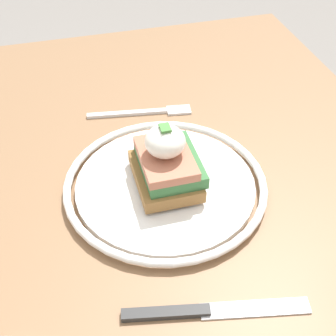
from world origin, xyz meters
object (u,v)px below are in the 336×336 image
plate (168,184)px  fork (145,112)px  knife (201,311)px  sandwich (169,161)px

plate → fork: size_ratio=1.61×
fork → knife: bearing=-3.9°
fork → knife: size_ratio=0.85×
plate → fork: (-0.17, 0.01, -0.01)m
fork → knife: knife is taller
plate → knife: (0.18, -0.01, -0.01)m
knife → fork: bearing=176.1°
sandwich → fork: (-0.17, 0.01, -0.04)m
plate → sandwich: bearing=110.4°
plate → fork: bearing=176.9°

